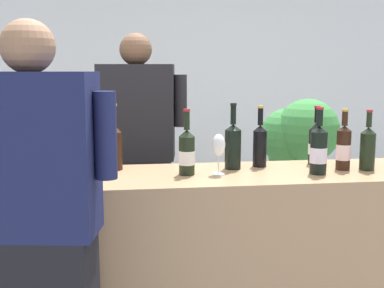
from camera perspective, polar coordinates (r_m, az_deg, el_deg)
The scene contains 14 objects.
wall_back at distance 4.94m, azimuth -3.85°, elevation 7.83°, with size 8.00×0.10×2.80m, color silver.
counter at distance 2.55m, azimuth 0.58°, elevation -14.09°, with size 2.49×0.57×0.96m, color #9E7A56.
wine_bottle_0 at distance 2.64m, azimuth 19.96°, elevation -0.35°, with size 0.08×0.08×0.31m.
wine_bottle_1 at distance 2.61m, azimuth 17.37°, elevation -0.38°, with size 0.07×0.07×0.31m.
wine_bottle_2 at distance 2.52m, azimuth -9.12°, elevation -0.12°, with size 0.08×0.08×0.34m.
wine_bottle_3 at distance 2.37m, azimuth -0.61°, elevation -0.95°, with size 0.08×0.08×0.32m.
wine_bottle_4 at distance 2.52m, azimuth 4.84°, elevation -0.10°, with size 0.08×0.08×0.34m.
wine_bottle_5 at distance 2.71m, azimuth 14.39°, elevation 0.06°, with size 0.08×0.08×0.32m.
wine_bottle_6 at distance 2.60m, azimuth 7.99°, elevation 0.02°, with size 0.07×0.07×0.32m.
wine_bottle_7 at distance 2.46m, azimuth 14.67°, elevation -0.69°, with size 0.08×0.08×0.33m.
wine_glass at distance 2.37m, azimuth 3.16°, elevation -0.30°, with size 0.07×0.07×0.20m.
person_server at distance 3.05m, azimuth -6.39°, elevation -3.62°, with size 0.61×0.30×1.69m.
person_guest at distance 1.93m, azimuth -17.67°, elevation -11.99°, with size 0.60×0.31×1.65m.
potted_shrub at distance 3.64m, azimuth 12.49°, elevation -0.19°, with size 0.55×0.58×1.27m.
Camera 1 is at (-0.35, -2.33, 1.46)m, focal length 45.34 mm.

